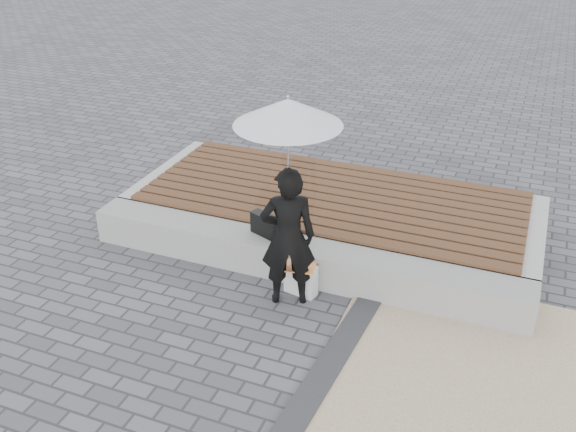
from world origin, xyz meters
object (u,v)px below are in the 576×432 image
object	(u,v)px
woman	(288,237)
canvas_tote	(301,279)
seating_ledge	(299,259)
parasol	(288,112)
handbag	(265,225)

from	to	relation	value
woman	canvas_tote	bearing A→B (deg)	-140.80
woman	canvas_tote	xyz separation A→B (m)	(0.08, 0.16, -0.58)
seating_ledge	parasol	bearing A→B (deg)	-81.94
seating_ledge	handbag	xyz separation A→B (m)	(-0.41, 0.04, 0.32)
parasol	handbag	world-z (taller)	parasol
woman	seating_ledge	bearing A→B (deg)	-105.65
seating_ledge	woman	bearing A→B (deg)	-81.94
parasol	handbag	distance (m)	1.70
woman	canvas_tote	distance (m)	0.61
woman	handbag	world-z (taller)	woman
seating_ledge	parasol	xyz separation A→B (m)	(0.07, -0.49, 1.87)
parasol	handbag	xyz separation A→B (m)	(-0.48, 0.53, -1.54)
woman	parasol	size ratio (longest dim) A/B	1.17
handbag	canvas_tote	bearing A→B (deg)	-12.12
seating_ledge	parasol	world-z (taller)	parasol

